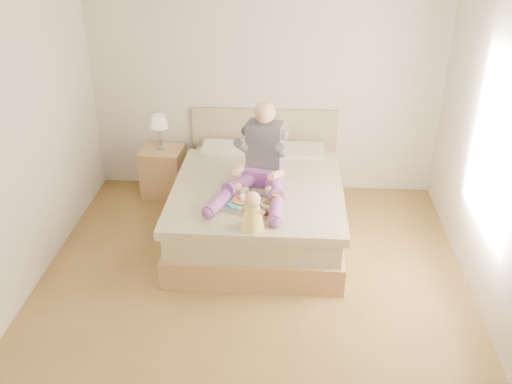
# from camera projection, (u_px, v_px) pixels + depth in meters

# --- Properties ---
(room) EXTENTS (4.02, 4.22, 2.71)m
(room) POSITION_uv_depth(u_px,v_px,m) (261.00, 138.00, 4.50)
(room) COLOR brown
(room) RESTS_ON ground
(bed) EXTENTS (1.70, 2.18, 1.00)m
(bed) POSITION_uv_depth(u_px,v_px,m) (259.00, 202.00, 6.02)
(bed) COLOR #9D7549
(bed) RESTS_ON ground
(nightstand) EXTENTS (0.50, 0.45, 0.58)m
(nightstand) POSITION_uv_depth(u_px,v_px,m) (163.00, 172.00, 6.73)
(nightstand) COLOR #9D7549
(nightstand) RESTS_ON ground
(lamp) EXTENTS (0.20, 0.20, 0.41)m
(lamp) POSITION_uv_depth(u_px,v_px,m) (159.00, 123.00, 6.47)
(lamp) COLOR #B2B5B9
(lamp) RESTS_ON nightstand
(adult) EXTENTS (0.75, 1.11, 0.87)m
(adult) POSITION_uv_depth(u_px,v_px,m) (260.00, 165.00, 5.56)
(adult) COLOR #76378B
(adult) RESTS_ON bed
(tray) EXTENTS (0.61, 0.54, 0.15)m
(tray) POSITION_uv_depth(u_px,v_px,m) (253.00, 203.00, 5.34)
(tray) COLOR #B2B5B9
(tray) RESTS_ON bed
(baby) EXTENTS (0.24, 0.32, 0.36)m
(baby) POSITION_uv_depth(u_px,v_px,m) (253.00, 213.00, 4.95)
(baby) COLOR #F5DA4D
(baby) RESTS_ON bed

